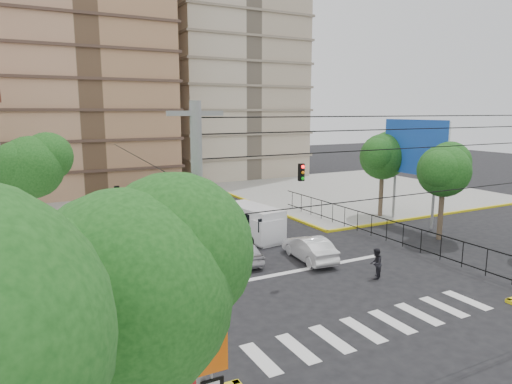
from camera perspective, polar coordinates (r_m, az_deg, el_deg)
ground at (r=24.95m, az=5.44°, el=-10.85°), size 160.00×160.00×0.00m
sidewalk_ne at (r=52.08m, az=11.85°, el=0.14°), size 26.00×26.00×0.15m
crosswalk_stripes at (r=20.62m, az=14.95°, el=-15.83°), size 12.00×2.40×0.01m
stop_line at (r=25.89m, az=3.97°, el=-10.02°), size 13.00×0.40×0.01m
park_fence at (r=33.62m, az=14.17°, el=-5.56°), size 0.10×22.50×1.66m
billboard at (r=37.43m, az=19.28°, el=5.10°), size 0.36×6.20×8.10m
tree_sw_near at (r=10.31m, az=-15.26°, el=-10.93°), size 5.63×4.60×7.57m
tree_park_a at (r=33.88m, az=22.51°, el=2.74°), size 4.41×3.60×6.83m
tree_park_c at (r=39.35m, az=15.66°, el=4.54°), size 4.65×3.80×7.25m
tree_tudor at (r=35.65m, az=-26.12°, el=3.14°), size 5.39×4.40×7.43m
traffic_light_nw at (r=28.30m, az=-16.88°, el=-2.14°), size 0.28×0.22×4.40m
traffic_light_hanging at (r=21.84m, az=8.62°, el=2.09°), size 18.00×9.12×0.92m
utility_pole_sw at (r=11.87m, az=-7.11°, el=-10.39°), size 1.40×0.28×9.00m
district_sign at (r=12.73m, az=-5.57°, el=-20.41°), size 0.90×0.12×3.20m
van_right_lane at (r=32.02m, az=-0.10°, el=-3.96°), size 2.66×5.34×2.30m
van_left_lane at (r=41.12m, az=-13.49°, el=-1.26°), size 1.94×4.55×2.05m
car_silver_front_left at (r=27.39m, az=-1.93°, el=-7.31°), size 2.01×4.27×1.41m
car_white_front_right at (r=27.87m, az=6.67°, el=-6.99°), size 1.99×4.62×1.48m
car_grey_mid_left at (r=32.36m, az=-5.62°, el=-4.74°), size 2.17×4.62×1.28m
car_silver_rear_left at (r=36.82m, az=-10.10°, el=-2.91°), size 2.33×5.00×1.41m
car_darkgrey_mid_right at (r=36.67m, az=-3.80°, el=-2.93°), size 2.02×3.93×1.28m
car_white_rear_right at (r=43.92m, az=-5.70°, el=-0.72°), size 1.68×4.22×1.37m
pedestrian_crosswalk at (r=25.57m, az=14.76°, el=-8.63°), size 1.03×0.99×1.67m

